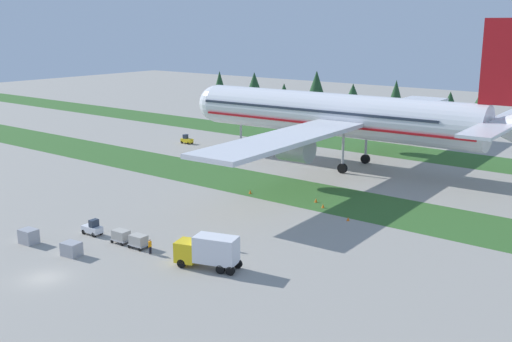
{
  "coord_description": "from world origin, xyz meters",
  "views": [
    {
      "loc": [
        52.45,
        -32.22,
        25.12
      ],
      "look_at": [
        -1.34,
        36.53,
        4.0
      ],
      "focal_mm": 43.01,
      "sensor_mm": 36.0,
      "label": 1
    }
  ],
  "objects_px": {
    "ground_crew_marshaller": "(150,246)",
    "cargo_dolly_lead": "(121,235)",
    "catering_truck": "(208,250)",
    "uld_container_1": "(71,249)",
    "airliner": "(343,115)",
    "uld_container_0": "(29,236)",
    "cargo_dolly_second": "(139,240)",
    "taxiway_marker_3": "(250,192)",
    "taxiway_marker_2": "(348,219)",
    "ground_crew_loader": "(226,242)",
    "baggage_tug": "(92,228)",
    "pushback_tractor": "(187,140)",
    "taxiway_marker_1": "(316,200)",
    "taxiway_marker_0": "(323,206)"
  },
  "relations": [
    {
      "from": "airliner",
      "to": "cargo_dolly_lead",
      "type": "relative_size",
      "value": 35.01
    },
    {
      "from": "ground_crew_loader",
      "to": "airliner",
      "type": "bearing_deg",
      "value": -116.21
    },
    {
      "from": "airliner",
      "to": "pushback_tractor",
      "type": "distance_m",
      "value": 37.91
    },
    {
      "from": "uld_container_1",
      "to": "catering_truck",
      "type": "bearing_deg",
      "value": 25.2
    },
    {
      "from": "uld_container_0",
      "to": "taxiway_marker_2",
      "type": "distance_m",
      "value": 39.55
    },
    {
      "from": "taxiway_marker_2",
      "to": "ground_crew_loader",
      "type": "bearing_deg",
      "value": -107.89
    },
    {
      "from": "uld_container_0",
      "to": "cargo_dolly_lead",
      "type": "bearing_deg",
      "value": 38.73
    },
    {
      "from": "cargo_dolly_lead",
      "to": "airliner",
      "type": "bearing_deg",
      "value": -2.95
    },
    {
      "from": "uld_container_1",
      "to": "taxiway_marker_2",
      "type": "height_order",
      "value": "uld_container_1"
    },
    {
      "from": "ground_crew_marshaller",
      "to": "taxiway_marker_3",
      "type": "bearing_deg",
      "value": 3.34
    },
    {
      "from": "uld_container_1",
      "to": "cargo_dolly_lead",
      "type": "bearing_deg",
      "value": 78.94
    },
    {
      "from": "cargo_dolly_lead",
      "to": "pushback_tractor",
      "type": "distance_m",
      "value": 60.93
    },
    {
      "from": "airliner",
      "to": "catering_truck",
      "type": "distance_m",
      "value": 51.83
    },
    {
      "from": "airliner",
      "to": "baggage_tug",
      "type": "bearing_deg",
      "value": 171.44
    },
    {
      "from": "uld_container_1",
      "to": "ground_crew_marshaller",
      "type": "bearing_deg",
      "value": 41.47
    },
    {
      "from": "pushback_tractor",
      "to": "uld_container_0",
      "type": "xyz_separation_m",
      "value": [
        28.36,
        -55.33,
        0.04
      ]
    },
    {
      "from": "baggage_tug",
      "to": "taxiway_marker_3",
      "type": "height_order",
      "value": "baggage_tug"
    },
    {
      "from": "ground_crew_marshaller",
      "to": "uld_container_0",
      "type": "xyz_separation_m",
      "value": [
        -13.71,
        -6.45,
        -0.09
      ]
    },
    {
      "from": "cargo_dolly_lead",
      "to": "taxiway_marker_3",
      "type": "height_order",
      "value": "cargo_dolly_lead"
    },
    {
      "from": "catering_truck",
      "to": "uld_container_1",
      "type": "distance_m",
      "value": 15.89
    },
    {
      "from": "ground_crew_loader",
      "to": "taxiway_marker_3",
      "type": "xyz_separation_m",
      "value": [
        -12.45,
        20.05,
        -0.65
      ]
    },
    {
      "from": "ground_crew_loader",
      "to": "taxiway_marker_2",
      "type": "relative_size",
      "value": 3.73
    },
    {
      "from": "uld_container_0",
      "to": "taxiway_marker_1",
      "type": "distance_m",
      "value": 39.08
    },
    {
      "from": "catering_truck",
      "to": "ground_crew_loader",
      "type": "xyz_separation_m",
      "value": [
        -2.05,
        5.22,
        -1.01
      ]
    },
    {
      "from": "catering_truck",
      "to": "taxiway_marker_3",
      "type": "distance_m",
      "value": 29.19
    },
    {
      "from": "ground_crew_loader",
      "to": "uld_container_0",
      "type": "xyz_separation_m",
      "value": [
        -19.51,
        -12.69,
        -0.09
      ]
    },
    {
      "from": "cargo_dolly_lead",
      "to": "uld_container_0",
      "type": "xyz_separation_m",
      "value": [
        -8.41,
        -6.74,
        -0.07
      ]
    },
    {
      "from": "catering_truck",
      "to": "cargo_dolly_second",
      "type": "bearing_deg",
      "value": 75.97
    },
    {
      "from": "uld_container_0",
      "to": "airliner",
      "type": "bearing_deg",
      "value": 81.49
    },
    {
      "from": "baggage_tug",
      "to": "cargo_dolly_lead",
      "type": "xyz_separation_m",
      "value": [
        5.02,
        0.24,
        0.1
      ]
    },
    {
      "from": "ground_crew_loader",
      "to": "taxiway_marker_3",
      "type": "bearing_deg",
      "value": -98.24
    },
    {
      "from": "pushback_tractor",
      "to": "ground_crew_marshaller",
      "type": "distance_m",
      "value": 64.49
    },
    {
      "from": "cargo_dolly_lead",
      "to": "taxiway_marker_3",
      "type": "xyz_separation_m",
      "value": [
        -1.35,
        26.0,
        -0.62
      ]
    },
    {
      "from": "pushback_tractor",
      "to": "ground_crew_loader",
      "type": "relative_size",
      "value": 1.53
    },
    {
      "from": "uld_container_1",
      "to": "taxiway_marker_0",
      "type": "distance_m",
      "value": 34.83
    },
    {
      "from": "taxiway_marker_1",
      "to": "taxiway_marker_3",
      "type": "xyz_separation_m",
      "value": [
        -10.3,
        -2.27,
        -0.01
      ]
    },
    {
      "from": "baggage_tug",
      "to": "taxiway_marker_2",
      "type": "bearing_deg",
      "value": -45.18
    },
    {
      "from": "catering_truck",
      "to": "uld_container_1",
      "type": "bearing_deg",
      "value": 97.91
    },
    {
      "from": "baggage_tug",
      "to": "taxiway_marker_1",
      "type": "height_order",
      "value": "baggage_tug"
    },
    {
      "from": "ground_crew_marshaller",
      "to": "cargo_dolly_lead",
      "type": "bearing_deg",
      "value": 75.95
    },
    {
      "from": "ground_crew_marshaller",
      "to": "uld_container_0",
      "type": "relative_size",
      "value": 0.87
    },
    {
      "from": "pushback_tractor",
      "to": "catering_truck",
      "type": "bearing_deg",
      "value": 43.47
    },
    {
      "from": "taxiway_marker_0",
      "to": "taxiway_marker_3",
      "type": "xyz_separation_m",
      "value": [
        -12.58,
        -0.53,
        -0.0
      ]
    },
    {
      "from": "cargo_dolly_second",
      "to": "airliner",
      "type": "bearing_deg",
      "value": 0.35
    },
    {
      "from": "ground_crew_marshaller",
      "to": "uld_container_1",
      "type": "distance_m",
      "value": 8.64
    },
    {
      "from": "pushback_tractor",
      "to": "taxiway_marker_3",
      "type": "xyz_separation_m",
      "value": [
        35.42,
        -22.59,
        -0.52
      ]
    },
    {
      "from": "taxiway_marker_0",
      "to": "taxiway_marker_1",
      "type": "distance_m",
      "value": 2.86
    },
    {
      "from": "pushback_tractor",
      "to": "taxiway_marker_1",
      "type": "distance_m",
      "value": 50.04
    },
    {
      "from": "ground_crew_loader",
      "to": "taxiway_marker_2",
      "type": "height_order",
      "value": "ground_crew_loader"
    },
    {
      "from": "catering_truck",
      "to": "uld_container_0",
      "type": "distance_m",
      "value": 22.85
    }
  ]
}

